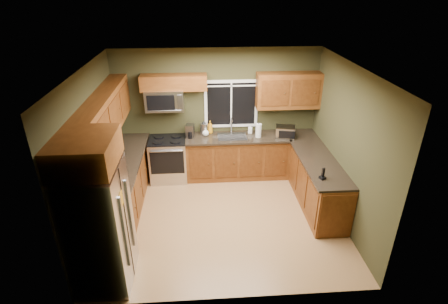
{
  "coord_description": "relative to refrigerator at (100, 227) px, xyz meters",
  "views": [
    {
      "loc": [
        -0.33,
        -5.15,
        3.89
      ],
      "look_at": [
        0.05,
        0.35,
        1.15
      ],
      "focal_mm": 28.0,
      "sensor_mm": 36.0,
      "label": 1
    }
  ],
  "objects": [
    {
      "name": "countertop_peninsula",
      "position": [
        3.51,
        1.85,
        0.02
      ],
      "size": [
        0.65,
        2.5,
        0.04
      ],
      "primitive_type": "cube",
      "color": "black",
      "rests_on": "base_cabinets_peninsula"
    },
    {
      "name": "upper_cabinets_back_left",
      "position": [
        0.89,
        2.94,
        1.17
      ],
      "size": [
        1.3,
        0.33,
        0.3
      ],
      "primitive_type": "cube",
      "color": "brown",
      "rests_on": "back_wall"
    },
    {
      "name": "countertop_back",
      "position": [
        2.15,
        2.78,
        0.02
      ],
      "size": [
        2.17,
        0.65,
        0.04
      ],
      "primitive_type": "cube",
      "color": "black",
      "rests_on": "base_cabinets_back"
    },
    {
      "name": "back_wall",
      "position": [
        1.74,
        3.1,
        0.45
      ],
      "size": [
        4.2,
        0.0,
        4.2
      ],
      "primitive_type": "plane",
      "rotation": [
        1.57,
        0.0,
        0.0
      ],
      "color": "#33321B",
      "rests_on": "ground"
    },
    {
      "name": "base_cabinets_back",
      "position": [
        2.15,
        2.8,
        -0.45
      ],
      "size": [
        2.17,
        0.6,
        0.9
      ],
      "primitive_type": "cube",
      "color": "brown",
      "rests_on": "ground"
    },
    {
      "name": "cordless_phone",
      "position": [
        3.37,
        0.97,
        0.1
      ],
      "size": [
        0.12,
        0.12,
        0.2
      ],
      "color": "black",
      "rests_on": "countertop_peninsula"
    },
    {
      "name": "coffee_maker",
      "position": [
        1.17,
        2.83,
        0.17
      ],
      "size": [
        0.19,
        0.24,
        0.27
      ],
      "color": "slate",
      "rests_on": "countertop_back"
    },
    {
      "name": "base_cabinets_peninsula",
      "position": [
        3.54,
        1.84,
        -0.45
      ],
      "size": [
        0.6,
        2.52,
        0.9
      ],
      "color": "brown",
      "rests_on": "ground"
    },
    {
      "name": "right_wall",
      "position": [
        3.84,
        1.3,
        0.45
      ],
      "size": [
        0.0,
        3.6,
        3.6
      ],
      "primitive_type": "plane",
      "rotation": [
        1.57,
        0.0,
        -1.57
      ],
      "color": "#33321B",
      "rests_on": "ground"
    },
    {
      "name": "sink",
      "position": [
        2.04,
        2.79,
        0.05
      ],
      "size": [
        0.6,
        0.42,
        0.36
      ],
      "color": "slate",
      "rests_on": "countertop_back"
    },
    {
      "name": "base_cabinets_left",
      "position": [
        -0.06,
        1.78,
        -0.45
      ],
      "size": [
        0.6,
        2.65,
        0.9
      ],
      "primitive_type": "cube",
      "color": "brown",
      "rests_on": "ground"
    },
    {
      "name": "soap_bottle_c",
      "position": [
        1.49,
        2.87,
        0.13
      ],
      "size": [
        0.17,
        0.17,
        0.17
      ],
      "primitive_type": "imported",
      "rotation": [
        0.0,
        0.0,
        0.32
      ],
      "color": "white",
      "rests_on": "countertop_back"
    },
    {
      "name": "soap_bottle_a",
      "position": [
        1.59,
        3.0,
        0.18
      ],
      "size": [
        0.13,
        0.13,
        0.27
      ],
      "primitive_type": "imported",
      "rotation": [
        0.0,
        0.0,
        -0.26
      ],
      "color": "orange",
      "rests_on": "countertop_back"
    },
    {
      "name": "front_wall",
      "position": [
        1.74,
        -0.5,
        0.45
      ],
      "size": [
        4.2,
        0.0,
        4.2
      ],
      "primitive_type": "plane",
      "rotation": [
        -1.57,
        0.0,
        0.0
      ],
      "color": "#33321B",
      "rests_on": "ground"
    },
    {
      "name": "paper_towel_roll",
      "position": [
        2.58,
        2.73,
        0.18
      ],
      "size": [
        0.16,
        0.16,
        0.32
      ],
      "color": "white",
      "rests_on": "countertop_back"
    },
    {
      "name": "left_wall",
      "position": [
        -0.36,
        1.3,
        0.45
      ],
      "size": [
        0.0,
        3.6,
        3.6
      ],
      "primitive_type": "plane",
      "rotation": [
        1.57,
        0.0,
        1.57
      ],
      "color": "#33321B",
      "rests_on": "ground"
    },
    {
      "name": "ceiling",
      "position": [
        1.74,
        1.3,
        1.8
      ],
      "size": [
        4.2,
        4.2,
        0.0
      ],
      "primitive_type": "plane",
      "rotation": [
        3.14,
        0.0,
        0.0
      ],
      "color": "white",
      "rests_on": "back_wall"
    },
    {
      "name": "range",
      "position": [
        0.69,
        2.77,
        -0.43
      ],
      "size": [
        0.76,
        0.69,
        0.94
      ],
      "color": "#B7B7BC",
      "rests_on": "ground"
    },
    {
      "name": "floor",
      "position": [
        1.74,
        1.3,
        -0.9
      ],
      "size": [
        4.2,
        4.2,
        0.0
      ],
      "primitive_type": "plane",
      "color": "#986D43",
      "rests_on": "ground"
    },
    {
      "name": "microwave",
      "position": [
        0.69,
        2.91,
        0.83
      ],
      "size": [
        0.76,
        0.41,
        0.42
      ],
      "color": "#B7B7BC",
      "rests_on": "back_wall"
    },
    {
      "name": "upper_cabinets_back_right",
      "position": [
        3.19,
        2.94,
        0.96
      ],
      "size": [
        1.3,
        0.33,
        0.72
      ],
      "primitive_type": "cube",
      "color": "brown",
      "rests_on": "back_wall"
    },
    {
      "name": "soap_bottle_b",
      "position": [
        2.44,
        2.95,
        0.13
      ],
      "size": [
        0.1,
        0.1,
        0.18
      ],
      "primitive_type": "imported",
      "rotation": [
        0.0,
        0.0,
        -0.2
      ],
      "color": "white",
      "rests_on": "countertop_back"
    },
    {
      "name": "upper_cabinets_left",
      "position": [
        -0.2,
        1.78,
        0.96
      ],
      "size": [
        0.33,
        2.65,
        0.72
      ],
      "primitive_type": "cube",
      "color": "brown",
      "rests_on": "left_wall"
    },
    {
      "name": "countertop_left",
      "position": [
        -0.04,
        1.78,
        0.02
      ],
      "size": [
        0.65,
        2.65,
        0.04
      ],
      "primitive_type": "cube",
      "color": "black",
      "rests_on": "base_cabinets_left"
    },
    {
      "name": "upper_cabinet_over_fridge",
      "position": [
        -0.0,
        0.0,
        1.13
      ],
      "size": [
        0.72,
        0.9,
        0.38
      ],
      "primitive_type": "cube",
      "color": "brown",
      "rests_on": "left_wall"
    },
    {
      "name": "window",
      "position": [
        2.04,
        3.08,
        0.65
      ],
      "size": [
        1.12,
        0.03,
        1.02
      ],
      "color": "white",
      "rests_on": "back_wall"
    },
    {
      "name": "refrigerator",
      "position": [
        0.0,
        0.0,
        0.0
      ],
      "size": [
        0.74,
        0.9,
        1.8
      ],
      "color": "#B7B7BC",
      "rests_on": "ground"
    },
    {
      "name": "kettle",
      "position": [
        1.46,
        2.95,
        0.18
      ],
      "size": [
        0.21,
        0.21,
        0.3
      ],
      "color": "#B7B7BC",
      "rests_on": "countertop_back"
    },
    {
      "name": "toaster_oven",
      "position": [
        3.13,
        2.67,
        0.16
      ],
      "size": [
        0.43,
        0.37,
        0.24
      ],
      "color": "#B7B7BC",
      "rests_on": "countertop_back"
    }
  ]
}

